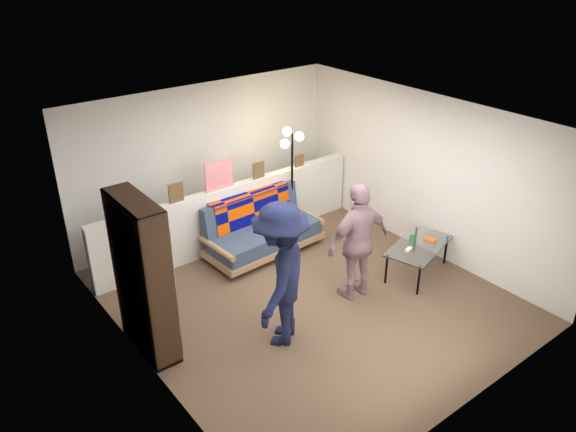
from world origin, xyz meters
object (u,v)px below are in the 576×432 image
object	(u,v)px
floor_lamp	(291,160)
coffee_table	(418,247)
futon_sofa	(262,229)
person_left	(281,275)
person_right	(358,242)
bookshelf	(143,282)

from	to	relation	value
floor_lamp	coffee_table	bearing A→B (deg)	-74.47
futon_sofa	person_left	bearing A→B (deg)	-119.58
floor_lamp	person_left	world-z (taller)	person_left
futon_sofa	person_left	size ratio (longest dim) A/B	1.03
coffee_table	person_left	distance (m)	2.45
futon_sofa	person_right	bearing A→B (deg)	-80.05
coffee_table	floor_lamp	xyz separation A→B (m)	(-0.60, 2.15, 0.80)
bookshelf	floor_lamp	size ratio (longest dim) A/B	1.10
coffee_table	person_right	world-z (taller)	person_right
futon_sofa	bookshelf	xyz separation A→B (m)	(-2.34, -1.03, 0.53)
bookshelf	person_left	size ratio (longest dim) A/B	1.07
bookshelf	coffee_table	distance (m)	3.83
futon_sofa	person_left	world-z (taller)	person_left
bookshelf	person_right	world-z (taller)	bookshelf
bookshelf	futon_sofa	bearing A→B (deg)	23.70
coffee_table	floor_lamp	distance (m)	2.37
futon_sofa	floor_lamp	distance (m)	1.19
person_left	person_right	size ratio (longest dim) A/B	1.11
person_left	person_right	distance (m)	1.36
person_left	floor_lamp	bearing A→B (deg)	-169.05
bookshelf	coffee_table	size ratio (longest dim) A/B	1.57
person_left	coffee_table	bearing A→B (deg)	140.89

